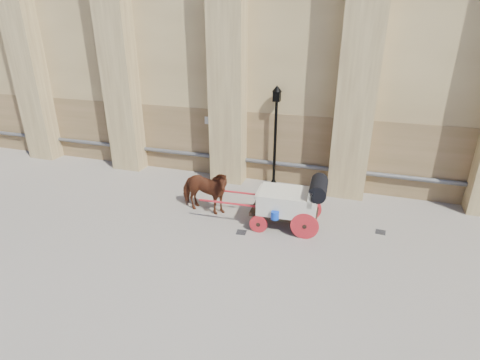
% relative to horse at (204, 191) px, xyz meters
% --- Properties ---
extents(ground, '(90.00, 90.00, 0.00)m').
position_rel_horse_xyz_m(ground, '(0.80, -0.42, -0.86)').
color(ground, slate).
rests_on(ground, ground).
extents(horse, '(2.11, 1.11, 1.71)m').
position_rel_horse_xyz_m(horse, '(0.00, 0.00, 0.00)').
color(horse, '#5D2F1C').
rests_on(horse, ground).
extents(carriage, '(4.25, 1.56, 1.84)m').
position_rel_horse_xyz_m(carriage, '(3.20, -0.10, 0.14)').
color(carriage, black).
rests_on(carriage, ground).
extents(street_lamp, '(0.39, 0.39, 4.19)m').
position_rel_horse_xyz_m(street_lamp, '(1.81, 3.25, 1.39)').
color(street_lamp, black).
rests_on(street_lamp, ground).
extents(drain_grate_near, '(0.35, 0.35, 0.01)m').
position_rel_horse_xyz_m(drain_grate_near, '(1.71, -0.96, -0.85)').
color(drain_grate_near, black).
rests_on(drain_grate_near, ground).
extents(drain_grate_far, '(0.35, 0.35, 0.01)m').
position_rel_horse_xyz_m(drain_grate_far, '(6.12, 0.49, -0.85)').
color(drain_grate_far, black).
rests_on(drain_grate_far, ground).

